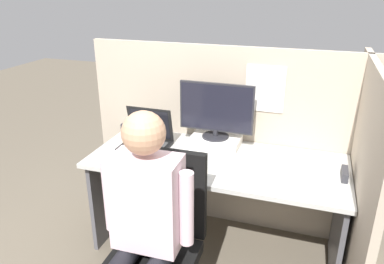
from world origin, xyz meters
The scene contains 12 objects.
cubicle_panel_back centered at (0.00, 0.74, 0.71)m, with size 2.19×0.05×1.41m.
cubicle_panel_right centered at (0.87, 0.29, 0.70)m, with size 0.04×1.36×1.41m.
desk centered at (0.00, 0.36, 0.56)m, with size 1.69×0.72×0.72m.
paper_box centered at (-0.07, 0.57, 0.75)m, with size 0.35×0.24×0.07m.
monitor centered at (-0.07, 0.57, 0.99)m, with size 0.53×0.19×0.40m.
laptop centered at (-0.53, 0.41, 0.77)m, with size 0.34×0.26×0.27m.
mouse centered at (-0.30, 0.24, 0.74)m, with size 0.06×0.04×0.03m.
stapler centered at (0.79, 0.35, 0.75)m, with size 0.04×0.15×0.06m.
carrot_toy centered at (-0.04, 0.16, 0.74)m, with size 0.04×0.12×0.04m.
office_chair centered at (-0.16, -0.28, 0.50)m, with size 0.52×0.56×0.98m.
person centered at (-0.16, -0.44, 0.74)m, with size 0.48×0.46×1.28m.
pen_cup centered at (-0.78, 0.55, 0.76)m, with size 0.07×0.07×0.09m.
Camera 1 is at (0.55, -1.82, 1.82)m, focal length 35.00 mm.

